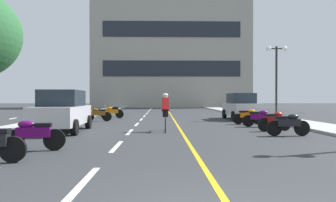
{
  "coord_description": "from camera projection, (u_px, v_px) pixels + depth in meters",
  "views": [
    {
      "loc": [
        -0.67,
        -3.36,
        1.45
      ],
      "look_at": [
        -0.09,
        20.34,
        1.26
      ],
      "focal_mm": 32.95,
      "sensor_mm": 36.0,
      "label": 1
    }
  ],
  "objects": [
    {
      "name": "motorcycle_5",
      "position": [
        248.0,
        116.0,
        17.4
      ],
      "size": [
        1.7,
        0.6,
        0.92
      ],
      "color": "black",
      "rests_on": "ground"
    },
    {
      "name": "lane_dash_2",
      "position": [
        130.0,
        132.0,
        13.34
      ],
      "size": [
        0.14,
        2.2,
        0.01
      ],
      "primitive_type": "cube",
      "color": "silver",
      "rests_on": "ground"
    },
    {
      "name": "lane_dash_11",
      "position": [
        152.0,
        108.0,
        49.33
      ],
      "size": [
        0.14,
        2.2,
        0.01
      ],
      "primitive_type": "cube",
      "color": "silver",
      "rests_on": "ground"
    },
    {
      "name": "centre_line_yellow",
      "position": [
        171.0,
        115.0,
        27.39
      ],
      "size": [
        0.12,
        66.0,
        0.01
      ],
      "primitive_type": "cube",
      "color": "gold",
      "rests_on": "ground"
    },
    {
      "name": "lane_dash_6",
      "position": [
        147.0,
        114.0,
        29.33
      ],
      "size": [
        0.14,
        2.2,
        0.01
      ],
      "primitive_type": "cube",
      "color": "silver",
      "rests_on": "ground"
    },
    {
      "name": "motorcycle_1",
      "position": [
        33.0,
        134.0,
        8.54
      ],
      "size": [
        1.7,
        0.6,
        0.92
      ],
      "color": "black",
      "rests_on": "ground"
    },
    {
      "name": "motorcycle_2",
      "position": [
        288.0,
        124.0,
        11.96
      ],
      "size": [
        1.7,
        0.6,
        0.92
      ],
      "color": "black",
      "rests_on": "ground"
    },
    {
      "name": "lane_dash_9",
      "position": [
        151.0,
        109.0,
        41.33
      ],
      "size": [
        0.14,
        2.2,
        0.01
      ],
      "primitive_type": "cube",
      "color": "silver",
      "rests_on": "ground"
    },
    {
      "name": "lane_dash_7",
      "position": [
        148.0,
        112.0,
        33.33
      ],
      "size": [
        0.14,
        2.2,
        0.01
      ],
      "primitive_type": "cube",
      "color": "silver",
      "rests_on": "ground"
    },
    {
      "name": "lane_dash_5",
      "position": [
        144.0,
        116.0,
        25.33
      ],
      "size": [
        0.14,
        2.2,
        0.01
      ],
      "primitive_type": "cube",
      "color": "silver",
      "rests_on": "ground"
    },
    {
      "name": "lane_dash_10",
      "position": [
        151.0,
        108.0,
        45.33
      ],
      "size": [
        0.14,
        2.2,
        0.01
      ],
      "primitive_type": "cube",
      "color": "silver",
      "rests_on": "ground"
    },
    {
      "name": "curb_right",
      "position": [
        248.0,
        114.0,
        27.56
      ],
      "size": [
        2.4,
        72.0,
        0.12
      ],
      "primitive_type": "cube",
      "color": "#A8A8A3",
      "rests_on": "ground"
    },
    {
      "name": "motorcycle_7",
      "position": [
        112.0,
        112.0,
        22.64
      ],
      "size": [
        1.7,
        0.6,
        0.92
      ],
      "color": "black",
      "rests_on": "ground"
    },
    {
      "name": "street_lamp_mid",
      "position": [
        276.0,
        65.0,
        21.18
      ],
      "size": [
        1.46,
        0.36,
        4.95
      ],
      "color": "black",
      "rests_on": "curb_right"
    },
    {
      "name": "lane_dash_3",
      "position": [
        137.0,
        124.0,
        17.34
      ],
      "size": [
        0.14,
        2.2,
        0.01
      ],
      "primitive_type": "cube",
      "color": "silver",
      "rests_on": "ground"
    },
    {
      "name": "ground_plane",
      "position": [
        169.0,
        117.0,
        24.38
      ],
      "size": [
        140.0,
        140.0,
        0.0
      ],
      "primitive_type": "plane",
      "color": "#2D3033"
    },
    {
      "name": "motorcycle_6",
      "position": [
        98.0,
        114.0,
        19.57
      ],
      "size": [
        1.7,
        0.6,
        0.92
      ],
      "color": "black",
      "rests_on": "ground"
    },
    {
      "name": "parked_car_near",
      "position": [
        62.0,
        111.0,
        13.47
      ],
      "size": [
        2.05,
        4.26,
        1.82
      ],
      "color": "black",
      "rests_on": "ground"
    },
    {
      "name": "lane_dash_4",
      "position": [
        141.0,
        119.0,
        21.34
      ],
      "size": [
        0.14,
        2.2,
        0.01
      ],
      "primitive_type": "cube",
      "color": "silver",
      "rests_on": "ground"
    },
    {
      "name": "office_building",
      "position": [
        171.0,
        46.0,
        51.55
      ],
      "size": [
        25.72,
        6.58,
        20.59
      ],
      "color": "#9E998E",
      "rests_on": "ground"
    },
    {
      "name": "motorcycle_4",
      "position": [
        259.0,
        118.0,
        15.78
      ],
      "size": [
        1.7,
        0.6,
        0.92
      ],
      "color": "black",
      "rests_on": "ground"
    },
    {
      "name": "motorcycle_8",
      "position": [
        112.0,
        111.0,
        25.04
      ],
      "size": [
        1.7,
        0.6,
        0.92
      ],
      "color": "black",
      "rests_on": "ground"
    },
    {
      "name": "parked_car_mid",
      "position": [
        241.0,
        106.0,
        21.39
      ],
      "size": [
        1.95,
        4.22,
        1.82
      ],
      "color": "black",
      "rests_on": "ground"
    },
    {
      "name": "motorcycle_3",
      "position": [
        275.0,
        120.0,
        13.75
      ],
      "size": [
        1.66,
        0.75,
        0.92
      ],
      "color": "black",
      "rests_on": "ground"
    },
    {
      "name": "lane_dash_0",
      "position": [
        84.0,
        182.0,
        5.34
      ],
      "size": [
        0.14,
        2.2,
        0.01
      ],
      "primitive_type": "cube",
      "color": "silver",
      "rests_on": "ground"
    },
    {
      "name": "cyclist_rider",
      "position": [
        165.0,
        111.0,
        13.61
      ],
      "size": [
        0.42,
        1.77,
        1.71
      ],
      "color": "black",
      "rests_on": "ground"
    },
    {
      "name": "lane_dash_1",
      "position": [
        117.0,
        146.0,
        9.34
      ],
      "size": [
        0.14,
        2.2,
        0.01
      ],
      "primitive_type": "cube",
      "color": "silver",
      "rests_on": "ground"
    },
    {
      "name": "curb_left",
      "position": [
        87.0,
        114.0,
        27.21
      ],
      "size": [
        2.4,
        72.0,
        0.12
      ],
      "primitive_type": "cube",
      "color": "#A8A8A3",
      "rests_on": "ground"
    },
    {
      "name": "lane_dash_8",
      "position": [
        149.0,
        110.0,
        37.33
      ],
      "size": [
        0.14,
        2.2,
        0.01
      ],
      "primitive_type": "cube",
      "color": "silver",
      "rests_on": "ground"
    }
  ]
}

